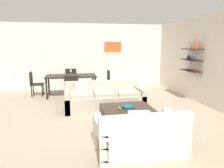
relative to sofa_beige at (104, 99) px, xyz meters
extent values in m
plane|color=tan|center=(0.09, -0.34, -0.29)|extent=(18.00, 18.00, 0.00)
cube|color=silver|center=(0.39, 3.19, 1.06)|extent=(8.40, 0.06, 2.70)
cube|color=white|center=(0.88, 3.15, 1.45)|extent=(0.88, 0.02, 0.56)
cube|color=#E55926|center=(0.88, 3.13, 1.45)|extent=(0.74, 0.01, 0.45)
cube|color=silver|center=(3.12, 0.26, 1.06)|extent=(0.06, 8.20, 2.70)
cube|color=black|center=(2.95, 0.40, 1.41)|extent=(0.28, 0.90, 0.02)
cube|color=black|center=(2.95, 0.40, 1.06)|extent=(0.28, 0.90, 0.02)
cube|color=black|center=(2.95, 0.40, 0.71)|extent=(0.28, 0.90, 0.02)
cylinder|color=#D85933|center=(2.95, 0.20, 1.53)|extent=(0.10, 0.10, 0.22)
sphere|color=#4C518C|center=(2.95, 0.58, 1.14)|extent=(0.14, 0.14, 0.14)
cylinder|color=olive|center=(2.95, 0.45, 1.48)|extent=(0.07, 0.07, 0.12)
cube|color=#4C1E19|center=(2.95, 0.25, 0.74)|extent=(0.20, 0.28, 0.03)
cube|color=#B2A893|center=(0.01, -0.04, -0.08)|extent=(2.25, 0.90, 0.42)
cube|color=#B2A893|center=(0.01, 0.33, 0.31)|extent=(2.25, 0.16, 0.36)
cube|color=#B2A893|center=(-1.05, -0.04, 0.01)|extent=(0.14, 0.90, 0.60)
cube|color=#B2A893|center=(1.06, -0.04, 0.01)|extent=(0.14, 0.90, 0.60)
cube|color=#B2A893|center=(-0.65, -0.08, 0.18)|extent=(0.64, 0.70, 0.10)
cube|color=#B2A893|center=(0.01, -0.08, 0.18)|extent=(0.64, 0.70, 0.10)
cube|color=#B2A893|center=(0.66, -0.08, 0.18)|extent=(0.64, 0.70, 0.10)
cube|color=beige|center=(-0.65, 0.15, 0.31)|extent=(0.37, 0.15, 0.36)
cube|color=silver|center=(0.21, -2.57, -0.08)|extent=(1.53, 0.90, 0.42)
cube|color=silver|center=(0.21, -2.94, 0.31)|extent=(1.53, 0.16, 0.36)
cube|color=silver|center=(0.90, -2.57, 0.01)|extent=(0.14, 0.90, 0.60)
cube|color=silver|center=(-0.48, -2.57, 0.01)|extent=(0.14, 0.90, 0.60)
cube|color=silver|center=(0.52, -2.53, 0.18)|extent=(0.60, 0.70, 0.10)
cube|color=silver|center=(-0.10, -2.53, 0.18)|extent=(0.60, 0.70, 0.10)
cube|color=white|center=(0.14, -2.76, 0.31)|extent=(0.37, 0.15, 0.36)
cube|color=#38281E|center=(0.35, -1.26, -0.10)|extent=(1.18, 1.02, 0.38)
cylinder|color=navy|center=(0.36, -1.31, 0.12)|extent=(0.29, 0.29, 0.06)
torus|color=navy|center=(0.36, -1.31, 0.15)|extent=(0.30, 0.30, 0.02)
sphere|color=#669E2D|center=(0.14, -1.38, 0.12)|extent=(0.07, 0.07, 0.07)
cube|color=black|center=(-0.92, 1.81, 0.44)|extent=(1.78, 0.93, 0.04)
cylinder|color=black|center=(-1.75, 1.40, 0.06)|extent=(0.06, 0.06, 0.71)
cylinder|color=black|center=(-0.09, 1.40, 0.06)|extent=(0.06, 0.06, 0.71)
cylinder|color=black|center=(-1.75, 2.21, 0.06)|extent=(0.06, 0.06, 0.71)
cylinder|color=black|center=(-0.09, 2.21, 0.06)|extent=(0.06, 0.06, 0.71)
cube|color=black|center=(-2.13, 2.02, 0.14)|extent=(0.44, 0.44, 0.04)
cube|color=black|center=(-2.33, 2.02, 0.37)|extent=(0.04, 0.44, 0.43)
cylinder|color=black|center=(-1.95, 1.84, -0.09)|extent=(0.04, 0.04, 0.41)
cylinder|color=black|center=(-1.95, 2.20, -0.09)|extent=(0.04, 0.04, 0.41)
cylinder|color=black|center=(-2.31, 1.84, -0.09)|extent=(0.04, 0.04, 0.41)
cylinder|color=black|center=(-2.31, 2.20, -0.09)|extent=(0.04, 0.04, 0.41)
cube|color=black|center=(0.29, 2.02, 0.14)|extent=(0.44, 0.44, 0.04)
cube|color=black|center=(0.49, 2.02, 0.37)|extent=(0.04, 0.44, 0.43)
cylinder|color=black|center=(0.11, 2.20, -0.09)|extent=(0.04, 0.04, 0.41)
cylinder|color=black|center=(0.11, 1.84, -0.09)|extent=(0.04, 0.04, 0.41)
cylinder|color=black|center=(0.47, 2.20, -0.09)|extent=(0.04, 0.04, 0.41)
cylinder|color=black|center=(0.47, 1.84, -0.09)|extent=(0.04, 0.04, 0.41)
cube|color=black|center=(-0.92, 2.59, 0.14)|extent=(0.44, 0.44, 0.04)
cube|color=black|center=(-0.92, 2.79, 0.37)|extent=(0.44, 0.04, 0.43)
cylinder|color=black|center=(-1.10, 2.41, -0.09)|extent=(0.04, 0.04, 0.41)
cylinder|color=black|center=(-0.74, 2.41, -0.09)|extent=(0.04, 0.04, 0.41)
cylinder|color=black|center=(-1.10, 2.77, -0.09)|extent=(0.04, 0.04, 0.41)
cylinder|color=black|center=(-0.74, 2.77, -0.09)|extent=(0.04, 0.04, 0.41)
cube|color=black|center=(-0.92, 1.02, 0.14)|extent=(0.44, 0.44, 0.04)
cube|color=black|center=(-0.92, 0.82, 0.37)|extent=(0.44, 0.04, 0.43)
cylinder|color=black|center=(-0.74, 1.20, -0.09)|extent=(0.04, 0.04, 0.41)
cylinder|color=black|center=(-1.10, 1.20, -0.09)|extent=(0.04, 0.04, 0.41)
cylinder|color=black|center=(-0.74, 0.84, -0.09)|extent=(0.04, 0.04, 0.41)
cylinder|color=black|center=(-1.10, 0.84, -0.09)|extent=(0.04, 0.04, 0.41)
cylinder|color=silver|center=(-0.25, 1.92, 0.46)|extent=(0.06, 0.06, 0.01)
cylinder|color=silver|center=(-0.25, 1.92, 0.49)|extent=(0.01, 0.01, 0.06)
cylinder|color=silver|center=(-0.25, 1.92, 0.57)|extent=(0.08, 0.08, 0.09)
cylinder|color=silver|center=(-1.59, 1.92, 0.46)|extent=(0.06, 0.06, 0.01)
cylinder|color=silver|center=(-1.59, 1.92, 0.50)|extent=(0.01, 0.01, 0.07)
cylinder|color=silver|center=(-1.59, 1.92, 0.58)|extent=(0.07, 0.07, 0.10)
cylinder|color=silver|center=(-0.92, 2.21, 0.46)|extent=(0.06, 0.06, 0.01)
cylinder|color=silver|center=(-0.92, 2.21, 0.50)|extent=(0.01, 0.01, 0.07)
cylinder|color=silver|center=(-0.92, 2.21, 0.58)|extent=(0.07, 0.07, 0.09)
camera|label=1|loc=(-0.94, -5.96, 1.57)|focal=34.31mm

